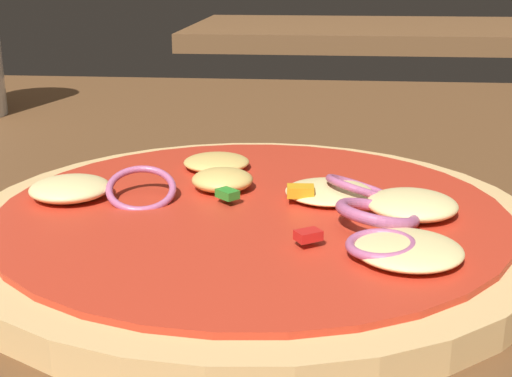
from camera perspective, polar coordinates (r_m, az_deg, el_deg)
dining_table at (r=0.39m, az=-2.82°, el=-5.52°), size 1.29×0.98×0.04m
pizza at (r=0.36m, az=-0.12°, el=-2.63°), size 0.29×0.29×0.03m
background_table at (r=1.66m, az=10.19°, el=12.32°), size 0.86×0.54×0.04m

